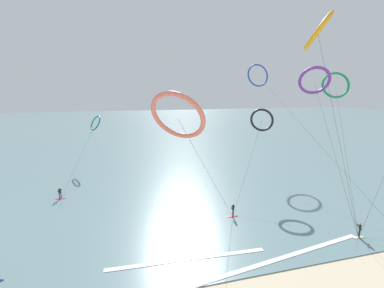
{
  "coord_description": "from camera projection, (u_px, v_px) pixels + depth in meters",
  "views": [
    {
      "loc": [
        -8.26,
        -8.25,
        15.32
      ],
      "look_at": [
        0.0,
        23.7,
        8.55
      ],
      "focal_mm": 23.93,
      "sensor_mm": 36.0,
      "label": 1
    }
  ],
  "objects": [
    {
      "name": "wave_crest_far",
      "position": [
        188.0,
        260.0,
        23.67
      ],
      "size": [
        14.98,
        1.21,
        0.12
      ],
      "primitive_type": "cube",
      "rotation": [
        0.0,
        0.0,
        -0.05
      ],
      "color": "white",
      "rests_on": "ground"
    },
    {
      "name": "surfer_ivory",
      "position": [
        359.0,
        231.0,
        27.09
      ],
      "size": [
        1.4,
        0.73,
        1.7
      ],
      "rotation": [
        0.0,
        0.0,
        4.0
      ],
      "color": "silver",
      "rests_on": "ground"
    },
    {
      "name": "surfer_magenta",
      "position": [
        60.0,
        194.0,
        36.95
      ],
      "size": [
        1.4,
        0.72,
        1.7
      ],
      "rotation": [
        0.0,
        0.0,
        0.97
      ],
      "color": "#CC288E",
      "rests_on": "ground"
    },
    {
      "name": "kite_violet",
      "position": [
        314.0,
        81.0,
        35.88
      ],
      "size": [
        4.99,
        14.13,
        18.83
      ],
      "rotation": [
        0.0,
        0.0,
        2.64
      ],
      "color": "purple",
      "rests_on": "ground"
    },
    {
      "name": "kite_emerald",
      "position": [
        336.0,
        85.0,
        43.09
      ],
      "size": [
        13.6,
        18.94,
        18.65
      ],
      "rotation": [
        0.0,
        0.0,
        5.91
      ],
      "color": "#199351",
      "rests_on": "ground"
    },
    {
      "name": "kite_charcoal",
      "position": [
        262.0,
        120.0,
        41.49
      ],
      "size": [
        11.19,
        11.46,
        12.69
      ],
      "rotation": [
        0.0,
        0.0,
        6.03
      ],
      "color": "black",
      "rests_on": "ground"
    },
    {
      "name": "sea_water",
      "position": [
        145.0,
        126.0,
        116.01
      ],
      "size": [
        400.0,
        200.0,
        0.08
      ],
      "primitive_type": "cube",
      "color": "slate",
      "rests_on": "ground"
    },
    {
      "name": "wave_crest_mid",
      "position": [
        281.0,
        259.0,
        23.8
      ],
      "size": [
        19.8,
        3.41,
        0.12
      ],
      "primitive_type": "cube",
      "rotation": [
        0.0,
        0.0,
        0.15
      ],
      "color": "white",
      "rests_on": "ground"
    },
    {
      "name": "kite_amber",
      "position": [
        318.0,
        31.0,
        25.37
      ],
      "size": [
        6.73,
        6.13,
        23.04
      ],
      "rotation": [
        0.0,
        0.0,
        4.12
      ],
      "color": "orange",
      "rests_on": "ground"
    },
    {
      "name": "kite_coral",
      "position": [
        178.0,
        116.0,
        20.12
      ],
      "size": [
        11.07,
        9.99,
        15.49
      ],
      "rotation": [
        0.0,
        0.0,
        2.45
      ],
      "color": "#EA7260",
      "rests_on": "ground"
    },
    {
      "name": "kite_teal",
      "position": [
        95.0,
        123.0,
        53.52
      ],
      "size": [
        5.19,
        20.22,
        10.44
      ],
      "rotation": [
        0.0,
        0.0,
        5.23
      ],
      "color": "teal",
      "rests_on": "ground"
    },
    {
      "name": "surfer_crimson",
      "position": [
        233.0,
        211.0,
        31.68
      ],
      "size": [
        1.4,
        0.65,
        1.7
      ],
      "rotation": [
        0.0,
        0.0,
        1.28
      ],
      "color": "red",
      "rests_on": "ground"
    },
    {
      "name": "kite_cobalt",
      "position": [
        258.0,
        75.0,
        57.15
      ],
      "size": [
        5.22,
        36.49,
        21.45
      ],
      "rotation": [
        0.0,
        0.0,
        0.05
      ],
      "color": "#2647B7",
      "rests_on": "ground"
    }
  ]
}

